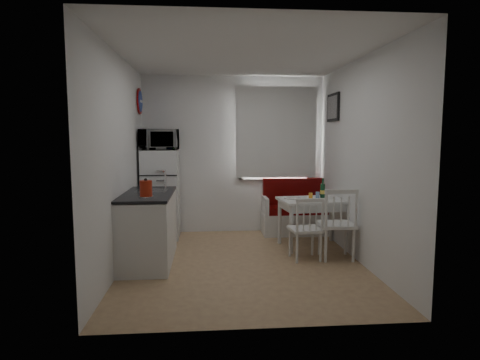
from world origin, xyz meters
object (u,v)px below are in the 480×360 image
object	(u,v)px
kitchen_counter	(149,227)
wine_bottle	(323,188)
kettle	(146,189)
fridge	(161,194)
bench	(300,215)
dining_table	(313,204)
chair_right	(339,216)
chair_left	(307,222)
microwave	(159,140)

from	to	relation	value
kitchen_counter	wine_bottle	xyz separation A→B (m)	(2.45, 0.63, 0.40)
kitchen_counter	kettle	size ratio (longest dim) A/B	5.81
fridge	kitchen_counter	bearing A→B (deg)	-90.90
bench	wine_bottle	world-z (taller)	wine_bottle
bench	dining_table	world-z (taller)	bench
chair_right	chair_left	bearing A→B (deg)	-179.14
kitchen_counter	dining_table	world-z (taller)	kitchen_counter
dining_table	chair_right	world-z (taller)	chair_right
kitchen_counter	wine_bottle	world-z (taller)	kitchen_counter
chair_left	fridge	xyz separation A→B (m)	(-2.01, 1.37, 0.19)
fridge	kettle	size ratio (longest dim) A/B	6.16
chair_right	kettle	bearing A→B (deg)	-170.05
chair_left	chair_right	distance (m)	0.42
chair_right	fridge	xyz separation A→B (m)	(-2.43, 1.39, 0.11)
wine_bottle	kitchen_counter	bearing A→B (deg)	-165.66
fridge	wine_bottle	xyz separation A→B (m)	(2.43, -0.62, 0.16)
chair_right	wine_bottle	xyz separation A→B (m)	(-0.00, 0.77, 0.27)
bench	dining_table	size ratio (longest dim) A/B	1.25
kitchen_counter	microwave	bearing A→B (deg)	89.06
chair_left	fridge	size ratio (longest dim) A/B	0.32
dining_table	kettle	bearing A→B (deg)	-162.69
wine_bottle	kettle	bearing A→B (deg)	-155.72
kitchen_counter	bench	xyz separation A→B (m)	(2.29, 1.35, -0.15)
chair_right	kettle	size ratio (longest dim) A/B	2.24
chair_right	wine_bottle	size ratio (longest dim) A/B	1.77
fridge	wine_bottle	world-z (taller)	fridge
kitchen_counter	fridge	xyz separation A→B (m)	(0.02, 1.24, 0.24)
kitchen_counter	fridge	distance (m)	1.27
kettle	wine_bottle	xyz separation A→B (m)	(2.40, 1.08, -0.16)
chair_right	dining_table	bearing A→B (deg)	106.62
chair_left	kitchen_counter	bearing A→B (deg)	170.77
microwave	dining_table	bearing A→B (deg)	-16.46
chair_left	wine_bottle	xyz separation A→B (m)	(0.42, 0.76, 0.34)
microwave	chair_right	bearing A→B (deg)	-28.80
kitchen_counter	bench	bearing A→B (deg)	30.55
chair_right	fridge	size ratio (longest dim) A/B	0.36
chair_left	kettle	xyz separation A→B (m)	(-1.98, -0.33, 0.50)
kitchen_counter	chair_right	bearing A→B (deg)	-3.31
kettle	chair_right	bearing A→B (deg)	7.48
chair_right	wine_bottle	bearing A→B (deg)	92.47
dining_table	microwave	world-z (taller)	microwave
microwave	kitchen_counter	bearing A→B (deg)	-90.94
kettle	kitchen_counter	bearing A→B (deg)	96.19
fridge	microwave	world-z (taller)	microwave
dining_table	chair_right	bearing A→B (deg)	-82.31
bench	microwave	world-z (taller)	microwave
bench	kettle	size ratio (longest dim) A/B	5.58
kitchen_counter	wine_bottle	bearing A→B (deg)	14.34
dining_table	chair_right	distance (m)	0.69
bench	dining_table	bearing A→B (deg)	-90.87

